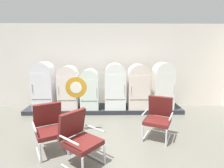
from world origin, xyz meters
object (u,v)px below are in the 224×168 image
object	(u,v)px
sign_stand	(77,104)
refrigerator_3	(115,85)
refrigerator_4	(138,85)
armchair_left	(50,126)
refrigerator_0	(44,84)
armchair_right	(158,116)
refrigerator_1	(69,86)
refrigerator_2	(90,88)
armchair_center	(79,136)
refrigerator_5	(163,84)

from	to	relation	value
sign_stand	refrigerator_3	bearing A→B (deg)	57.28
sign_stand	refrigerator_4	bearing A→B (deg)	41.69
refrigerator_4	armchair_left	distance (m)	3.38
refrigerator_0	armchair_left	bearing A→B (deg)	-69.04
refrigerator_4	armchair_right	size ratio (longest dim) A/B	1.51
refrigerator_1	armchair_left	distance (m)	2.47
refrigerator_0	refrigerator_4	bearing A→B (deg)	0.23
refrigerator_0	sign_stand	size ratio (longest dim) A/B	1.09
refrigerator_3	sign_stand	xyz separation A→B (m)	(-1.04, -1.61, -0.19)
refrigerator_4	refrigerator_3	bearing A→B (deg)	-178.90
refrigerator_4	refrigerator_0	bearing A→B (deg)	-179.77
refrigerator_2	sign_stand	xyz separation A→B (m)	(-0.17, -1.60, -0.08)
refrigerator_1	refrigerator_4	xyz separation A→B (m)	(2.38, 0.03, 0.02)
armchair_left	refrigerator_1	bearing A→B (deg)	92.53
refrigerator_3	refrigerator_4	bearing A→B (deg)	1.10
refrigerator_0	armchair_right	xyz separation A→B (m)	(3.41, -1.91, -0.45)
refrigerator_4	sign_stand	size ratio (longest dim) A/B	1.03
armchair_center	refrigerator_1	bearing A→B (deg)	105.34
refrigerator_2	armchair_left	distance (m)	2.54
refrigerator_3	refrigerator_1	bearing A→B (deg)	-179.61
refrigerator_1	armchair_center	world-z (taller)	refrigerator_1
refrigerator_3	armchair_center	distance (m)	3.07
armchair_left	refrigerator_4	bearing A→B (deg)	47.42
refrigerator_1	refrigerator_4	size ratio (longest dim) A/B	0.97
refrigerator_5	armchair_center	xyz separation A→B (m)	(-2.43, -2.93, -0.44)
refrigerator_4	refrigerator_1	bearing A→B (deg)	-179.37
refrigerator_1	sign_stand	size ratio (longest dim) A/B	1.00
refrigerator_4	refrigerator_5	xyz separation A→B (m)	(0.86, -0.02, 0.04)
refrigerator_0	armchair_right	world-z (taller)	refrigerator_0
refrigerator_2	armchair_left	xyz separation A→B (m)	(-0.61, -2.44, -0.32)
armchair_left	sign_stand	size ratio (longest dim) A/B	0.68
refrigerator_4	armchair_center	bearing A→B (deg)	-118.00
sign_stand	armchair_center	bearing A→B (deg)	-79.00
refrigerator_3	armchair_center	world-z (taller)	refrigerator_3
sign_stand	refrigerator_0	bearing A→B (deg)	130.44
refrigerator_4	armchair_center	distance (m)	3.37
refrigerator_2	sign_stand	distance (m)	1.61
refrigerator_4	armchair_left	world-z (taller)	refrigerator_4
refrigerator_3	armchair_right	distance (m)	2.19
armchair_left	armchair_center	bearing A→B (deg)	-35.06
refrigerator_5	sign_stand	size ratio (longest dim) A/B	1.07
refrigerator_0	refrigerator_3	size ratio (longest dim) A/B	1.03
armchair_right	sign_stand	distance (m)	2.06
refrigerator_2	refrigerator_4	distance (m)	1.66
refrigerator_4	refrigerator_5	world-z (taller)	refrigerator_5
refrigerator_0	refrigerator_1	distance (m)	0.84
refrigerator_4	armchair_right	distance (m)	1.97
refrigerator_0	refrigerator_2	distance (m)	1.56
refrigerator_1	armchair_right	xyz separation A→B (m)	(2.57, -1.90, -0.37)
refrigerator_1	refrigerator_5	distance (m)	3.23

